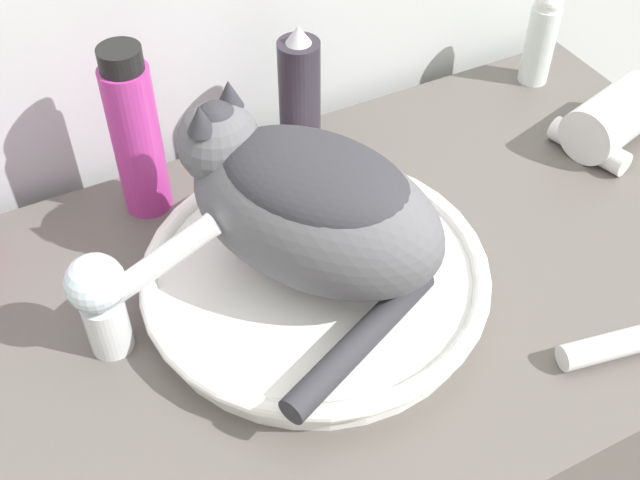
{
  "coord_description": "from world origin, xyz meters",
  "views": [
    {
      "loc": [
        -0.26,
        -0.22,
        1.56
      ],
      "look_at": [
        -0.0,
        0.28,
        0.99
      ],
      "focal_mm": 45.0,
      "sensor_mm": 36.0,
      "label": 1
    }
  ],
  "objects_px": {
    "shampoo_bottle_tall": "(136,134)",
    "deodorant_stick": "(541,36)",
    "hairspray_can_black": "(300,99)",
    "hair_dryer": "(613,119)",
    "cat": "(306,203)",
    "cream_tube": "(640,339)",
    "faucet": "(111,293)"
  },
  "relations": [
    {
      "from": "hairspray_can_black",
      "to": "hair_dryer",
      "type": "xyz_separation_m",
      "value": [
        0.37,
        -0.16,
        -0.05
      ]
    },
    {
      "from": "faucet",
      "to": "hair_dryer",
      "type": "distance_m",
      "value": 0.67
    },
    {
      "from": "cat",
      "to": "cream_tube",
      "type": "relative_size",
      "value": 1.9
    },
    {
      "from": "shampoo_bottle_tall",
      "to": "cream_tube",
      "type": "bearing_deg",
      "value": -49.48
    },
    {
      "from": "cat",
      "to": "hairspray_can_black",
      "type": "height_order",
      "value": "cat"
    },
    {
      "from": "faucet",
      "to": "hair_dryer",
      "type": "relative_size",
      "value": 0.92
    },
    {
      "from": "faucet",
      "to": "hairspray_can_black",
      "type": "relative_size",
      "value": 0.83
    },
    {
      "from": "cat",
      "to": "deodorant_stick",
      "type": "relative_size",
      "value": 2.33
    },
    {
      "from": "faucet",
      "to": "shampoo_bottle_tall",
      "type": "height_order",
      "value": "shampoo_bottle_tall"
    },
    {
      "from": "faucet",
      "to": "cream_tube",
      "type": "distance_m",
      "value": 0.53
    },
    {
      "from": "hairspray_can_black",
      "to": "hair_dryer",
      "type": "bearing_deg",
      "value": -23.15
    },
    {
      "from": "cat",
      "to": "hairspray_can_black",
      "type": "bearing_deg",
      "value": -56.83
    },
    {
      "from": "faucet",
      "to": "deodorant_stick",
      "type": "bearing_deg",
      "value": 23.27
    },
    {
      "from": "hairspray_can_black",
      "to": "cream_tube",
      "type": "xyz_separation_m",
      "value": [
        0.17,
        -0.44,
        -0.07
      ]
    },
    {
      "from": "shampoo_bottle_tall",
      "to": "deodorant_stick",
      "type": "bearing_deg",
      "value": 0.0
    },
    {
      "from": "deodorant_stick",
      "to": "hair_dryer",
      "type": "xyz_separation_m",
      "value": [
        -0.0,
        -0.16,
        -0.04
      ]
    },
    {
      "from": "deodorant_stick",
      "to": "cream_tube",
      "type": "height_order",
      "value": "deodorant_stick"
    },
    {
      "from": "deodorant_stick",
      "to": "hairspray_can_black",
      "type": "relative_size",
      "value": 0.76
    },
    {
      "from": "cream_tube",
      "to": "hair_dryer",
      "type": "bearing_deg",
      "value": 53.69
    },
    {
      "from": "deodorant_stick",
      "to": "hair_dryer",
      "type": "relative_size",
      "value": 0.85
    },
    {
      "from": "hair_dryer",
      "to": "hairspray_can_black",
      "type": "bearing_deg",
      "value": 141.4
    },
    {
      "from": "deodorant_stick",
      "to": "hair_dryer",
      "type": "height_order",
      "value": "deodorant_stick"
    },
    {
      "from": "hairspray_can_black",
      "to": "hair_dryer",
      "type": "relative_size",
      "value": 1.12
    },
    {
      "from": "cat",
      "to": "cream_tube",
      "type": "distance_m",
      "value": 0.37
    },
    {
      "from": "hairspray_can_black",
      "to": "hair_dryer",
      "type": "height_order",
      "value": "hairspray_can_black"
    },
    {
      "from": "faucet",
      "to": "hair_dryer",
      "type": "xyz_separation_m",
      "value": [
        0.67,
        0.03,
        -0.04
      ]
    },
    {
      "from": "cat",
      "to": "hairspray_can_black",
      "type": "relative_size",
      "value": 1.78
    },
    {
      "from": "cat",
      "to": "hair_dryer",
      "type": "distance_m",
      "value": 0.48
    },
    {
      "from": "shampoo_bottle_tall",
      "to": "cat",
      "type": "bearing_deg",
      "value": -62.76
    },
    {
      "from": "faucet",
      "to": "deodorant_stick",
      "type": "distance_m",
      "value": 0.7
    },
    {
      "from": "deodorant_stick",
      "to": "shampoo_bottle_tall",
      "type": "bearing_deg",
      "value": 180.0
    },
    {
      "from": "shampoo_bottle_tall",
      "to": "hair_dryer",
      "type": "bearing_deg",
      "value": -15.41
    }
  ]
}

